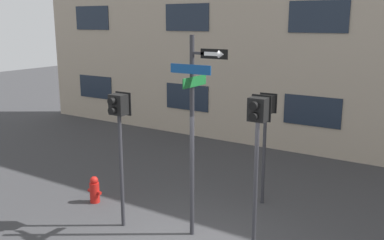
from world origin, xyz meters
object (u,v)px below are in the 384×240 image
Objects in this scene: pedestrian_signal_left at (119,122)px; fire_hydrant at (95,190)px; street_sign_pole at (195,121)px; pedestrian_signal_across at (265,117)px; pedestrian_signal_right at (257,130)px.

pedestrian_signal_left is 2.47m from fire_hydrant.
pedestrian_signal_across is (0.53, 2.23, -0.28)m from street_sign_pole.
street_sign_pole is at bearing -169.95° from pedestrian_signal_right.
pedestrian_signal_across is at bearing 76.68° from street_sign_pole.
street_sign_pole is at bearing 17.26° from pedestrian_signal_left.
fire_hydrant is (-4.13, -0.13, -2.04)m from pedestrian_signal_right.
pedestrian_signal_left is 1.08× the size of pedestrian_signal_across.
fire_hydrant is (-2.91, 0.08, -2.09)m from street_sign_pole.
street_sign_pole is at bearing -103.32° from pedestrian_signal_across.
street_sign_pole reaches higher than fire_hydrant.
pedestrian_signal_left is at bearing -165.90° from pedestrian_signal_right.
street_sign_pole is 1.59m from pedestrian_signal_left.
pedestrian_signal_across is 4.05× the size of fire_hydrant.
street_sign_pole is at bearing -1.66° from fire_hydrant.
pedestrian_signal_right is 2.14m from pedestrian_signal_across.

